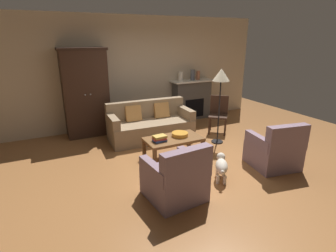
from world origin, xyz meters
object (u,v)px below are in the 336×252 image
at_px(fireplace, 192,99).
at_px(dog, 221,166).
at_px(book_stack, 160,138).
at_px(mantel_vase_slate, 193,75).
at_px(armoire, 86,93).
at_px(mantel_vase_terracotta, 198,75).
at_px(armchair_near_right, 275,151).
at_px(armchair_near_left, 176,179).
at_px(floor_lamp, 221,79).
at_px(side_chair_wooden, 219,112).
at_px(couch, 150,125).
at_px(mantel_vase_cream, 181,76).
at_px(coffee_table, 173,141).
at_px(fruit_bowl, 180,134).

relative_size(fireplace, dog, 2.54).
distance_m(book_stack, mantel_vase_slate, 3.11).
xyz_separation_m(armoire, mantel_vase_terracotta, (3.13, 0.06, 0.21)).
bearing_deg(armoire, armchair_near_right, -50.49).
distance_m(mantel_vase_terracotta, armchair_near_left, 4.36).
xyz_separation_m(fireplace, floor_lamp, (-0.45, -1.90, 0.86)).
relative_size(armchair_near_left, side_chair_wooden, 0.98).
bearing_deg(armoire, armchair_near_left, -79.70).
bearing_deg(couch, side_chair_wooden, -10.47).
bearing_deg(book_stack, armchair_near_right, -32.00).
xyz_separation_m(book_stack, floor_lamp, (1.59, 0.33, 0.95)).
relative_size(couch, mantel_vase_slate, 6.80).
xyz_separation_m(side_chair_wooden, dog, (-1.39, -1.98, -0.27)).
relative_size(mantel_vase_slate, side_chair_wooden, 0.32).
bearing_deg(armoire, dog, -64.14).
bearing_deg(armchair_near_right, mantel_vase_cream, 92.16).
xyz_separation_m(coffee_table, mantel_vase_slate, (1.73, 2.18, 0.90)).
distance_m(book_stack, mantel_vase_cream, 2.87).
xyz_separation_m(couch, coffee_table, (-0.01, -1.21, 0.05)).
height_order(mantel_vase_slate, dog, mantel_vase_slate).
bearing_deg(mantel_vase_cream, couch, -143.95).
height_order(armchair_near_left, armchair_near_right, same).
bearing_deg(mantel_vase_slate, fruit_bowl, -126.16).
bearing_deg(floor_lamp, fruit_bowl, -166.81).
distance_m(coffee_table, side_chair_wooden, 1.94).
xyz_separation_m(book_stack, mantel_vase_slate, (2.04, 2.21, 0.79)).
distance_m(couch, armchair_near_right, 2.77).
height_order(couch, mantel_vase_slate, mantel_vase_slate).
bearing_deg(armchair_near_right, fruit_bowl, 137.90).
bearing_deg(fireplace, side_chair_wooden, -90.28).
height_order(fireplace, fruit_bowl, fireplace).
bearing_deg(armoire, mantel_vase_terracotta, 1.10).
height_order(fireplace, book_stack, fireplace).
xyz_separation_m(fireplace, side_chair_wooden, (-0.01, -1.30, -0.06)).
relative_size(mantel_vase_terracotta, dog, 0.49).
bearing_deg(book_stack, fruit_bowl, 8.58).
height_order(fruit_bowl, book_stack, book_stack).
bearing_deg(side_chair_wooden, book_stack, -155.44).
relative_size(floor_lamp, dog, 3.32).
relative_size(armchair_near_right, side_chair_wooden, 0.99).
bearing_deg(armchair_near_right, mantel_vase_terracotta, 82.57).
relative_size(mantel_vase_cream, mantel_vase_terracotta, 1.06).
relative_size(couch, mantel_vase_cream, 7.53).
distance_m(couch, mantel_vase_terracotta, 2.32).
relative_size(fireplace, armchair_near_left, 1.43).
xyz_separation_m(fireplace, mantel_vase_slate, (-0.00, -0.02, 0.69)).
distance_m(fireplace, armoire, 2.99).
xyz_separation_m(coffee_table, mantel_vase_terracotta, (1.91, 2.18, 0.88)).
relative_size(mantel_vase_terracotta, side_chair_wooden, 0.27).
bearing_deg(mantel_vase_cream, side_chair_wooden, -73.80).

